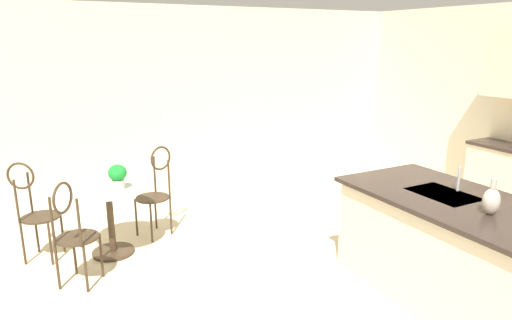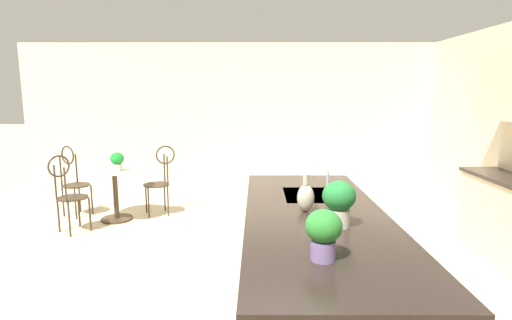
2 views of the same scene
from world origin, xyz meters
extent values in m
cube|color=beige|center=(-4.26, 0.00, 1.35)|extent=(0.12, 7.80, 2.70)
cube|color=beige|center=(0.30, 0.85, 0.44)|extent=(2.70, 0.96, 0.88)
cube|color=#2D231E|center=(0.30, 0.85, 0.90)|extent=(2.80, 1.06, 0.04)
cube|color=#B2B5BA|center=(-0.25, 0.85, 0.91)|extent=(0.56, 0.40, 0.03)
cylinder|color=#3D2D1E|center=(-2.35, -1.62, 0.01)|extent=(0.44, 0.44, 0.03)
cylinder|color=#3D2D1E|center=(-2.35, -1.62, 0.38)|extent=(0.07, 0.07, 0.69)
cylinder|color=#B2C6C1|center=(-2.35, -1.62, 0.73)|extent=(0.80, 0.80, 0.01)
cylinder|color=#3D2D1E|center=(-2.06, -2.03, 0.23)|extent=(0.03, 0.03, 0.45)
cylinder|color=#3D2D1E|center=(-1.89, -1.81, 0.23)|extent=(0.03, 0.03, 0.45)
cylinder|color=#3D2D1E|center=(-1.84, -2.20, 0.23)|extent=(0.03, 0.03, 0.45)
cylinder|color=#3D2D1E|center=(-1.66, -1.98, 0.23)|extent=(0.03, 0.03, 0.45)
cylinder|color=#3D2D1E|center=(-1.86, -2.00, 0.46)|extent=(0.53, 0.53, 0.02)
cylinder|color=#3D2D1E|center=(-1.82, -2.20, 0.68)|extent=(0.03, 0.03, 0.45)
cylinder|color=#3D2D1E|center=(-1.66, -1.99, 0.68)|extent=(0.03, 0.03, 0.45)
torus|color=#3D2D1E|center=(-1.74, -2.09, 0.90)|extent=(0.24, 0.19, 0.28)
cylinder|color=#3D2D1E|center=(-2.43, -1.17, 0.23)|extent=(0.03, 0.03, 0.45)
cylinder|color=#3D2D1E|center=(-2.69, -1.28, 0.23)|extent=(0.03, 0.03, 0.45)
cylinder|color=#3D2D1E|center=(-2.54, -0.92, 0.23)|extent=(0.03, 0.03, 0.45)
cylinder|color=#3D2D1E|center=(-2.80, -1.02, 0.23)|extent=(0.03, 0.03, 0.45)
cylinder|color=#3D2D1E|center=(-2.61, -1.10, 0.46)|extent=(0.50, 0.50, 0.02)
cylinder|color=#3D2D1E|center=(-2.55, -0.91, 0.68)|extent=(0.03, 0.03, 0.45)
cylinder|color=#3D2D1E|center=(-2.79, -1.01, 0.68)|extent=(0.03, 0.03, 0.45)
torus|color=#3D2D1E|center=(-2.67, -0.96, 0.90)|extent=(0.13, 0.27, 0.28)
cylinder|color=#3D2D1E|center=(-2.62, -2.08, 0.23)|extent=(0.03, 0.03, 0.45)
cylinder|color=#3D2D1E|center=(-2.38, -2.22, 0.23)|extent=(0.03, 0.03, 0.45)
cylinder|color=#3D2D1E|center=(-2.76, -2.33, 0.23)|extent=(0.03, 0.03, 0.45)
cylinder|color=#3D2D1E|center=(-2.51, -2.46, 0.23)|extent=(0.03, 0.03, 0.45)
cylinder|color=#3D2D1E|center=(-2.57, -2.27, 0.46)|extent=(0.52, 0.52, 0.02)
cylinder|color=#3D2D1E|center=(-2.75, -2.34, 0.68)|extent=(0.03, 0.03, 0.45)
cylinder|color=#3D2D1E|center=(-2.53, -2.47, 0.68)|extent=(0.03, 0.03, 0.45)
torus|color=#3D2D1E|center=(-2.64, -2.40, 0.90)|extent=(0.16, 0.26, 0.28)
cylinder|color=#B2B5BA|center=(-0.25, 1.03, 1.03)|extent=(0.02, 0.02, 0.22)
cylinder|color=beige|center=(-2.25, -1.53, 0.79)|extent=(0.13, 0.13, 0.10)
ellipsoid|color=#1C8D30|center=(-2.25, -1.53, 0.92)|extent=(0.19, 0.19, 0.17)
ellipsoid|color=#BCB29E|center=(0.25, 0.78, 1.02)|extent=(0.13, 0.13, 0.21)
cylinder|color=#BCB29E|center=(0.25, 0.78, 1.17)|extent=(0.04, 0.04, 0.08)
camera|label=1|loc=(2.31, -2.34, 2.22)|focal=31.91mm
camera|label=2|loc=(3.21, 0.41, 1.82)|focal=28.13mm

